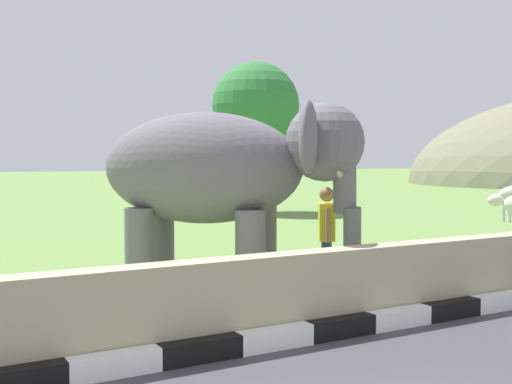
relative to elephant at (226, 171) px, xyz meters
The scene contains 5 objects.
striped_curb 3.89m from the elephant, 128.12° to the right, with size 16.20×0.20×0.24m.
barrier_parapet 2.81m from the elephant, 84.94° to the right, with size 28.00×0.36×1.00m, color tan.
elephant is the anchor object (origin of this frame).
person_handler 1.88m from the elephant, 19.19° to the right, with size 0.41×0.59×1.66m.
tree_distant 15.46m from the elephant, 58.53° to the left, with size 3.41×3.41×5.88m.
Camera 1 is at (-2.60, -1.92, 2.09)m, focal length 44.68 mm.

